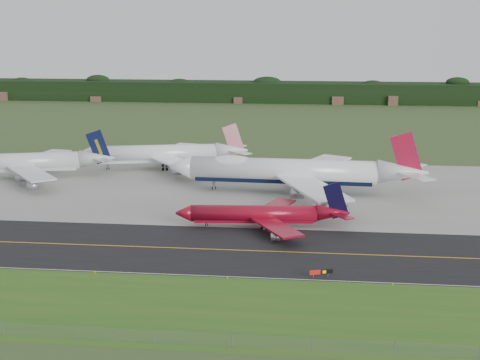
% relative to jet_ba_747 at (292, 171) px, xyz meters
% --- Properties ---
extents(ground, '(600.00, 600.00, 0.00)m').
position_rel_jet_ba_747_xyz_m(ground, '(-12.03, -47.32, -6.33)').
color(ground, '#2E4620').
rests_on(ground, ground).
extents(grass_verge, '(400.00, 30.00, 0.01)m').
position_rel_jet_ba_747_xyz_m(grass_verge, '(-12.03, -82.32, -6.33)').
color(grass_verge, '#295E1B').
rests_on(grass_verge, ground).
extents(taxiway, '(400.00, 32.00, 0.02)m').
position_rel_jet_ba_747_xyz_m(taxiway, '(-12.03, -51.32, -6.32)').
color(taxiway, black).
rests_on(taxiway, ground).
extents(apron, '(400.00, 78.00, 0.01)m').
position_rel_jet_ba_747_xyz_m(apron, '(-12.03, 3.68, -6.32)').
color(apron, gray).
rests_on(apron, ground).
extents(taxiway_centreline, '(400.00, 0.40, 0.00)m').
position_rel_jet_ba_747_xyz_m(taxiway_centreline, '(-12.03, -51.32, -6.30)').
color(taxiway_centreline, orange).
rests_on(taxiway_centreline, taxiway).
extents(taxiway_edge_line, '(400.00, 0.25, 0.00)m').
position_rel_jet_ba_747_xyz_m(taxiway_edge_line, '(-12.03, -66.82, -6.30)').
color(taxiway_edge_line, silver).
rests_on(taxiway_edge_line, taxiway).
extents(perimeter_fence, '(320.00, 0.10, 320.00)m').
position_rel_jet_ba_747_xyz_m(perimeter_fence, '(-12.03, -95.32, -5.23)').
color(perimeter_fence, slate).
rests_on(perimeter_fence, ground).
extents(horizon_treeline, '(700.00, 25.00, 12.00)m').
position_rel_jet_ba_747_xyz_m(horizon_treeline, '(-12.03, 226.45, -0.86)').
color(horizon_treeline, black).
rests_on(horizon_treeline, ground).
extents(jet_ba_747, '(73.93, 61.27, 18.60)m').
position_rel_jet_ba_747_xyz_m(jet_ba_747, '(0.00, 0.00, 0.00)').
color(jet_ba_747, white).
rests_on(jet_ba_747, ground).
extents(jet_red_737, '(41.73, 33.90, 11.26)m').
position_rel_jet_ba_747_xyz_m(jet_red_737, '(-5.75, -33.85, -3.22)').
color(jet_red_737, maroon).
rests_on(jet_red_737, ground).
extents(jet_navy_gold, '(57.06, 48.71, 14.90)m').
position_rel_jet_ba_747_xyz_m(jet_navy_gold, '(-84.73, 9.84, -1.43)').
color(jet_navy_gold, silver).
rests_on(jet_navy_gold, ground).
extents(jet_star_tail, '(56.65, 46.63, 15.04)m').
position_rel_jet_ba_747_xyz_m(jet_star_tail, '(-43.58, 27.99, -1.32)').
color(jet_star_tail, white).
rests_on(jet_star_tail, ground).
extents(taxiway_sign, '(4.50, 1.57, 1.55)m').
position_rel_jet_ba_747_xyz_m(taxiway_sign, '(7.63, -65.29, -5.23)').
color(taxiway_sign, slate).
rests_on(taxiway_sign, ground).
extents(edge_marker_left, '(0.16, 0.16, 0.50)m').
position_rel_jet_ba_747_xyz_m(edge_marker_left, '(-36.32, -67.82, -6.08)').
color(edge_marker_left, yellow).
rests_on(edge_marker_left, ground).
extents(edge_marker_center, '(0.16, 0.16, 0.50)m').
position_rel_jet_ba_747_xyz_m(edge_marker_center, '(-10.22, -67.82, -6.08)').
color(edge_marker_center, yellow).
rests_on(edge_marker_center, ground).
extents(edge_marker_right, '(0.16, 0.16, 0.50)m').
position_rel_jet_ba_747_xyz_m(edge_marker_right, '(20.91, -67.82, -6.08)').
color(edge_marker_right, yellow).
rests_on(edge_marker_right, ground).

